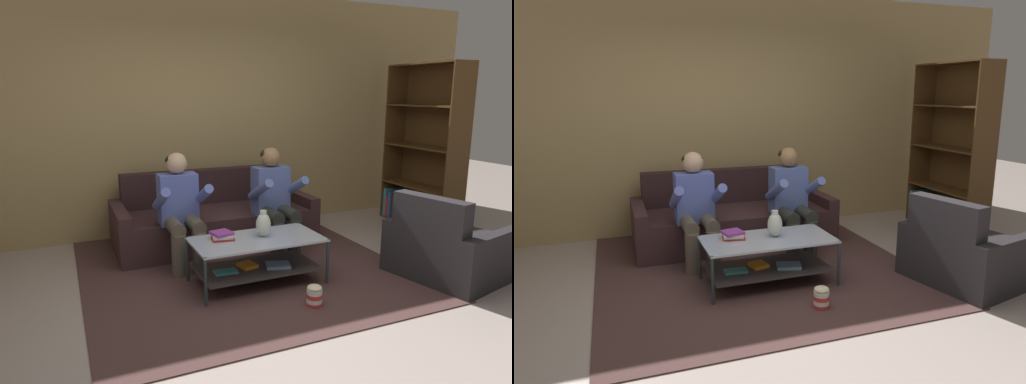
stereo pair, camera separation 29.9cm
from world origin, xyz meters
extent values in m
plane|color=#AA9A92|center=(0.00, 0.00, 0.00)|extent=(16.80, 16.80, 0.00)
cube|color=tan|center=(0.00, 2.46, 1.45)|extent=(8.40, 0.12, 2.90)
cube|color=#3A2426|center=(0.09, 1.76, 0.20)|extent=(1.96, 0.94, 0.41)
cube|color=#311F20|center=(0.09, 2.13, 0.61)|extent=(1.96, 0.18, 0.40)
cube|color=#3A2426|center=(-0.95, 1.76, 0.26)|extent=(0.13, 0.94, 0.53)
cube|color=#3A2426|center=(1.14, 1.76, 0.26)|extent=(0.13, 0.94, 0.53)
cylinder|color=brown|center=(-0.52, 0.98, 0.20)|extent=(0.14, 0.14, 0.41)
cylinder|color=brown|center=(-0.32, 0.98, 0.20)|extent=(0.14, 0.14, 0.41)
cylinder|color=brown|center=(-0.52, 1.16, 0.45)|extent=(0.14, 0.42, 0.14)
cylinder|color=brown|center=(-0.32, 1.16, 0.45)|extent=(0.14, 0.42, 0.14)
cube|color=#5868BB|center=(-0.42, 1.37, 0.66)|extent=(0.38, 0.22, 0.51)
cylinder|color=#5868BB|center=(-0.63, 1.19, 0.71)|extent=(0.09, 0.49, 0.31)
cylinder|color=#5868BB|center=(-0.22, 1.19, 0.71)|extent=(0.09, 0.49, 0.31)
sphere|color=tan|center=(-0.42, 1.37, 1.02)|extent=(0.21, 0.21, 0.21)
ellipsoid|color=black|center=(-0.42, 1.39, 1.05)|extent=(0.21, 0.21, 0.13)
cylinder|color=#2C3029|center=(0.51, 0.98, 0.20)|extent=(0.14, 0.14, 0.41)
cylinder|color=#2C3029|center=(0.71, 0.98, 0.20)|extent=(0.14, 0.14, 0.41)
cylinder|color=#2C3029|center=(0.51, 1.16, 0.45)|extent=(0.14, 0.42, 0.14)
cylinder|color=#2C3029|center=(0.71, 1.16, 0.45)|extent=(0.14, 0.42, 0.14)
cube|color=#586AAD|center=(0.61, 1.37, 0.66)|extent=(0.38, 0.22, 0.52)
cylinder|color=#586AAD|center=(0.40, 1.19, 0.72)|extent=(0.09, 0.49, 0.31)
cylinder|color=#586AAD|center=(0.81, 1.19, 0.72)|extent=(0.09, 0.49, 0.31)
sphere|color=#987048|center=(0.61, 1.37, 1.03)|extent=(0.21, 0.21, 0.21)
ellipsoid|color=black|center=(0.61, 1.39, 1.05)|extent=(0.21, 0.21, 0.13)
cube|color=#ACB6C7|center=(0.08, 0.54, 0.42)|extent=(1.17, 0.59, 0.02)
cube|color=#3A3434|center=(0.08, 0.54, 0.15)|extent=(1.08, 0.54, 0.02)
cylinder|color=#273535|center=(-0.49, 0.26, 0.21)|extent=(0.03, 0.03, 0.43)
cylinder|color=#273535|center=(0.65, 0.26, 0.21)|extent=(0.03, 0.03, 0.43)
cylinder|color=#273535|center=(-0.49, 0.83, 0.21)|extent=(0.03, 0.03, 0.43)
cylinder|color=#273535|center=(0.65, 0.83, 0.21)|extent=(0.03, 0.03, 0.43)
cube|color=teal|center=(-0.23, 0.52, 0.17)|extent=(0.21, 0.13, 0.02)
cube|color=orange|center=(0.00, 0.57, 0.17)|extent=(0.18, 0.19, 0.03)
cube|color=#7497B7|center=(0.26, 0.46, 0.17)|extent=(0.25, 0.21, 0.03)
cube|color=#49302D|center=(0.09, 1.05, 0.01)|extent=(3.00, 3.21, 0.01)
cube|color=#665359|center=(0.09, 1.05, 0.01)|extent=(1.65, 1.77, 0.00)
ellipsoid|color=silver|center=(0.16, 0.58, 0.53)|extent=(0.14, 0.14, 0.22)
cylinder|color=silver|center=(0.16, 0.58, 0.64)|extent=(0.06, 0.06, 0.05)
cube|color=red|center=(-0.21, 0.63, 0.44)|extent=(0.22, 0.17, 0.02)
cube|color=silver|center=(-0.21, 0.65, 0.46)|extent=(0.20, 0.19, 0.02)
cube|color=purple|center=(-0.21, 0.65, 0.48)|extent=(0.20, 0.19, 0.03)
cube|color=#53361A|center=(2.79, 1.97, 1.03)|extent=(0.35, 0.02, 2.06)
cube|color=#53361A|center=(2.78, 0.86, 1.03)|extent=(0.35, 0.02, 2.06)
cube|color=#53361A|center=(2.95, 1.42, 1.03)|extent=(0.03, 1.13, 2.06)
cube|color=#53361A|center=(2.78, 1.42, 0.01)|extent=(0.36, 1.10, 0.02)
cube|color=#53361A|center=(2.78, 1.42, 0.52)|extent=(0.36, 1.10, 0.02)
cube|color=#53361A|center=(2.78, 1.42, 1.03)|extent=(0.36, 1.10, 0.02)
cube|color=#53361A|center=(2.78, 1.42, 1.55)|extent=(0.36, 1.10, 0.02)
cube|color=#53361A|center=(2.78, 1.42, 2.05)|extent=(0.36, 1.10, 0.02)
cube|color=teal|center=(2.79, 1.93, 0.21)|extent=(0.31, 0.05, 0.38)
cube|color=red|center=(2.79, 1.88, 0.16)|extent=(0.31, 0.04, 0.29)
cube|color=#3557B3|center=(2.75, 1.83, 0.19)|extent=(0.23, 0.05, 0.34)
cube|color=#202C28|center=(2.77, 1.77, 0.19)|extent=(0.28, 0.05, 0.34)
cube|color=#872993|center=(2.78, 1.71, 0.16)|extent=(0.30, 0.06, 0.28)
cube|color=orange|center=(2.76, 1.65, 0.16)|extent=(0.27, 0.06, 0.28)
cube|color=#7B99B9|center=(2.78, 1.60, 0.19)|extent=(0.31, 0.03, 0.33)
cube|color=#916951|center=(2.76, 1.56, 0.18)|extent=(0.27, 0.06, 0.31)
cube|color=silver|center=(2.77, 1.50, 0.19)|extent=(0.29, 0.05, 0.33)
cube|color=orange|center=(2.74, 1.46, 0.21)|extent=(0.23, 0.03, 0.38)
cube|color=#262326|center=(1.81, -0.01, 0.21)|extent=(0.94, 0.86, 0.41)
cube|color=#262326|center=(1.49, -0.08, 0.61)|extent=(0.30, 0.72, 0.40)
cube|color=#262326|center=(1.90, -0.41, 0.26)|extent=(0.82, 0.28, 0.51)
cube|color=#262326|center=(1.72, 0.39, 0.26)|extent=(0.82, 0.28, 0.51)
cylinder|color=red|center=(0.32, -0.07, 0.02)|extent=(0.13, 0.13, 0.04)
cylinder|color=white|center=(0.32, -0.07, 0.05)|extent=(0.13, 0.13, 0.04)
cylinder|color=red|center=(0.32, -0.07, 0.09)|extent=(0.13, 0.13, 0.04)
cylinder|color=white|center=(0.32, -0.07, 0.13)|extent=(0.13, 0.13, 0.04)
ellipsoid|color=beige|center=(0.32, -0.07, 0.16)|extent=(0.12, 0.12, 0.04)
camera|label=1|loc=(-1.48, -3.03, 1.70)|focal=32.00mm
camera|label=2|loc=(-1.20, -3.14, 1.70)|focal=32.00mm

